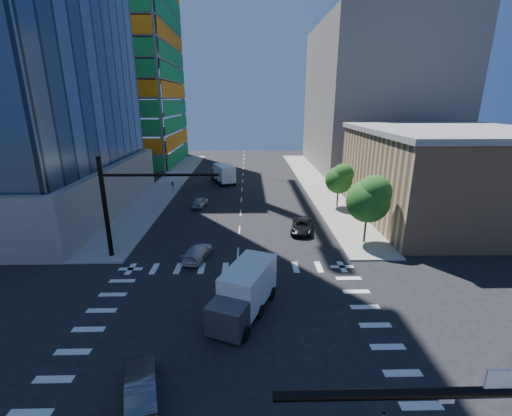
{
  "coord_description": "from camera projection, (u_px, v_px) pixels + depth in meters",
  "views": [
    {
      "loc": [
        1.01,
        -17.25,
        13.59
      ],
      "look_at": [
        1.59,
        8.0,
        5.65
      ],
      "focal_mm": 24.0,
      "sensor_mm": 36.0,
      "label": 1
    }
  ],
  "objects": [
    {
      "name": "ground",
      "position": [
        233.0,
        338.0,
        20.5
      ],
      "size": [
        160.0,
        160.0,
        0.0
      ],
      "primitive_type": "plane",
      "color": "black",
      "rests_on": "ground"
    },
    {
      "name": "road_markings",
      "position": [
        233.0,
        338.0,
        20.5
      ],
      "size": [
        20.0,
        20.0,
        0.01
      ],
      "primitive_type": "cube",
      "color": "silver",
      "rests_on": "ground"
    },
    {
      "name": "sidewalk_ne",
      "position": [
        315.0,
        183.0,
        58.91
      ],
      "size": [
        5.0,
        60.0,
        0.15
      ],
      "primitive_type": "cube",
      "color": "gray",
      "rests_on": "ground"
    },
    {
      "name": "sidewalk_nw",
      "position": [
        169.0,
        184.0,
        58.35
      ],
      "size": [
        5.0,
        60.0,
        0.15
      ],
      "primitive_type": "cube",
      "color": "gray",
      "rests_on": "ground"
    },
    {
      "name": "construction_building",
      "position": [
        112.0,
        46.0,
        71.58
      ],
      "size": [
        25.16,
        34.5,
        70.6
      ],
      "color": "slate",
      "rests_on": "ground"
    },
    {
      "name": "commercial_building",
      "position": [
        451.0,
        174.0,
        40.44
      ],
      "size": [
        20.5,
        22.5,
        10.6
      ],
      "color": "tan",
      "rests_on": "ground"
    },
    {
      "name": "bg_building_ne",
      "position": [
        376.0,
        99.0,
        69.36
      ],
      "size": [
        24.0,
        30.0,
        28.0
      ],
      "primitive_type": "cube",
      "color": "slate",
      "rests_on": "ground"
    },
    {
      "name": "signal_mast_nw",
      "position": [
        121.0,
        199.0,
        29.6
      ],
      "size": [
        10.2,
        0.4,
        9.0
      ],
      "color": "black",
      "rests_on": "sidewalk_nw"
    },
    {
      "name": "tree_south",
      "position": [
        370.0,
        198.0,
        32.64
      ],
      "size": [
        4.16,
        4.16,
        6.82
      ],
      "color": "#382316",
      "rests_on": "sidewalk_ne"
    },
    {
      "name": "tree_north",
      "position": [
        340.0,
        178.0,
        44.3
      ],
      "size": [
        3.54,
        3.52,
        5.78
      ],
      "color": "#382316",
      "rests_on": "sidewalk_ne"
    },
    {
      "name": "car_nb_far",
      "position": [
        302.0,
        226.0,
        36.93
      ],
      "size": [
        3.03,
        5.02,
        1.3
      ],
      "primitive_type": "imported",
      "rotation": [
        0.0,
        0.0,
        -0.2
      ],
      "color": "black",
      "rests_on": "ground"
    },
    {
      "name": "car_sb_near",
      "position": [
        198.0,
        252.0,
        30.64
      ],
      "size": [
        2.69,
        4.64,
        1.26
      ],
      "primitive_type": "imported",
      "rotation": [
        0.0,
        0.0,
        2.92
      ],
      "color": "silver",
      "rests_on": "ground"
    },
    {
      "name": "car_sb_mid",
      "position": [
        200.0,
        202.0,
        45.67
      ],
      "size": [
        2.11,
        4.02,
        1.3
      ],
      "primitive_type": "imported",
      "rotation": [
        0.0,
        0.0,
        2.99
      ],
      "color": "#A9ABB1",
      "rests_on": "ground"
    },
    {
      "name": "car_sb_cross",
      "position": [
        141.0,
        386.0,
        16.23
      ],
      "size": [
        2.49,
        4.19,
        1.3
      ],
      "primitive_type": "imported",
      "rotation": [
        0.0,
        0.0,
        3.44
      ],
      "color": "#515257",
      "rests_on": "ground"
    },
    {
      "name": "box_truck_near",
      "position": [
        243.0,
        297.0,
        22.28
      ],
      "size": [
        4.66,
        6.49,
        3.13
      ],
      "rotation": [
        0.0,
        0.0,
        -0.4
      ],
      "color": "black",
      "rests_on": "ground"
    },
    {
      "name": "box_truck_far",
      "position": [
        223.0,
        175.0,
        58.89
      ],
      "size": [
        4.65,
        6.7,
        3.23
      ],
      "rotation": [
        0.0,
        0.0,
        3.51
      ],
      "color": "black",
      "rests_on": "ground"
    }
  ]
}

